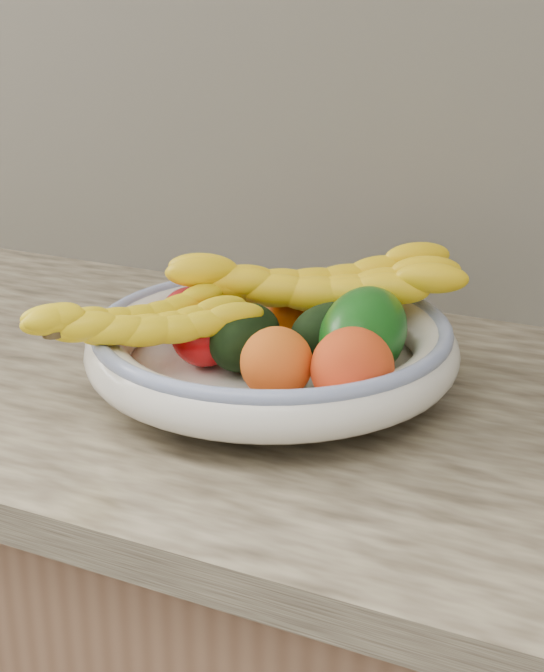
{
  "coord_description": "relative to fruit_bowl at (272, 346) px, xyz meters",
  "views": [
    {
      "loc": [
        0.39,
        0.84,
        1.31
      ],
      "look_at": [
        0.0,
        1.66,
        0.96
      ],
      "focal_mm": 50.0,
      "sensor_mm": 36.0,
      "label": 1
    }
  ],
  "objects": [
    {
      "name": "fruit_bowl",
      "position": [
        0.0,
        0.0,
        0.0
      ],
      "size": [
        0.39,
        0.39,
        0.08
      ],
      "color": "silver",
      "rests_on": "kitchen_counter"
    },
    {
      "name": "clementine_back_left",
      "position": [
        -0.02,
        0.08,
        0.01
      ],
      "size": [
        0.07,
        0.07,
        0.05
      ],
      "primitive_type": "ellipsoid",
      "rotation": [
        0.0,
        0.0,
        0.33
      ],
      "color": "#E95904",
      "rests_on": "fruit_bowl"
    },
    {
      "name": "clementine_back_right",
      "position": [
        0.02,
        0.1,
        0.01
      ],
      "size": [
        0.06,
        0.06,
        0.04
      ],
      "primitive_type": "ellipsoid",
      "rotation": [
        0.0,
        0.0,
        0.24
      ],
      "color": "orange",
      "rests_on": "fruit_bowl"
    },
    {
      "name": "tomato_left",
      "position": [
        -0.11,
        0.02,
        0.01
      ],
      "size": [
        0.07,
        0.07,
        0.06
      ],
      "primitive_type": "ellipsoid",
      "rotation": [
        0.0,
        0.0,
        0.07
      ],
      "color": "#A11015",
      "rests_on": "fruit_bowl"
    },
    {
      "name": "tomato_near_left",
      "position": [
        -0.06,
        -0.03,
        0.01
      ],
      "size": [
        0.09,
        0.09,
        0.06
      ],
      "primitive_type": "ellipsoid",
      "rotation": [
        0.0,
        0.0,
        0.29
      ],
      "color": "#B1070A",
      "rests_on": "fruit_bowl"
    },
    {
      "name": "avocado_center",
      "position": [
        -0.02,
        -0.03,
        0.02
      ],
      "size": [
        0.07,
        0.1,
        0.07
      ],
      "primitive_type": "ellipsoid",
      "rotation": [
        0.0,
        0.0,
        0.03
      ],
      "color": "black",
      "rests_on": "fruit_bowl"
    },
    {
      "name": "avocado_right",
      "position": [
        0.06,
        0.03,
        0.02
      ],
      "size": [
        0.11,
        0.11,
        0.07
      ],
      "primitive_type": "ellipsoid",
      "rotation": [
        0.0,
        0.0,
        -0.82
      ],
      "color": "black",
      "rests_on": "fruit_bowl"
    },
    {
      "name": "green_mango",
      "position": [
        0.1,
        0.01,
        0.03
      ],
      "size": [
        0.12,
        0.14,
        0.11
      ],
      "primitive_type": "ellipsoid",
      "rotation": [
        0.0,
        0.31,
        0.1
      ],
      "color": "#0E4B0F",
      "rests_on": "fruit_bowl"
    },
    {
      "name": "peach_front",
      "position": [
        0.04,
        -0.08,
        0.02
      ],
      "size": [
        0.09,
        0.09,
        0.07
      ],
      "primitive_type": "ellipsoid",
      "rotation": [
        0.0,
        0.0,
        0.36
      ],
      "color": "orange",
      "rests_on": "fruit_bowl"
    },
    {
      "name": "peach_right",
      "position": [
        0.11,
        -0.06,
        0.02
      ],
      "size": [
        0.09,
        0.09,
        0.08
      ],
      "primitive_type": "ellipsoid",
      "rotation": [
        0.0,
        0.0,
        0.2
      ],
      "color": "orange",
      "rests_on": "fruit_bowl"
    },
    {
      "name": "banana_bunch_back",
      "position": [
        0.02,
        0.07,
        0.04
      ],
      "size": [
        0.35,
        0.26,
        0.09
      ],
      "primitive_type": null,
      "rotation": [
        0.0,
        0.0,
        0.48
      ],
      "color": "yellow",
      "rests_on": "fruit_bowl"
    },
    {
      "name": "banana_bunch_front",
      "position": [
        -0.1,
        -0.09,
        0.03
      ],
      "size": [
        0.23,
        0.26,
        0.07
      ],
      "primitive_type": null,
      "rotation": [
        0.0,
        0.0,
        0.97
      ],
      "color": "yellow",
      "rests_on": "fruit_bowl"
    }
  ]
}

